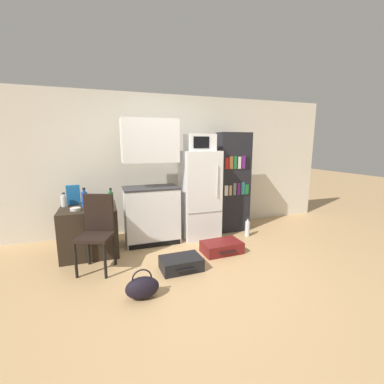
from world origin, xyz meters
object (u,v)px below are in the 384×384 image
Objects in this scene: bottle_amber_beer at (92,206)px; bottle_blue_soda at (85,199)px; kitchen_hutch at (151,188)px; chair at (97,226)px; side_table at (90,230)px; suitcase_small_flat at (222,247)px; microwave at (200,142)px; suitcase_large_flat at (181,263)px; handbag at (142,287)px; cereal_box at (73,195)px; water_bottle_front at (247,228)px; bottle_clear_short at (64,201)px; bottle_green_tall at (111,199)px; bowl at (75,209)px; bottle_ketchup_red at (100,202)px; refrigerator at (199,195)px; bookshelf at (233,183)px.

bottle_blue_soda reaches higher than bottle_amber_beer.
chair is at bearing -140.20° from kitchen_hutch.
bottle_blue_soda is (-0.04, 0.04, 0.48)m from side_table.
suitcase_small_flat is (1.81, -0.34, -0.71)m from bottle_amber_beer.
microwave is at bearing 2.01° from bottle_blue_soda.
suitcase_large_flat is 0.75m from handbag.
water_bottle_front is at bearing -8.76° from cereal_box.
kitchen_hutch is 9.58× the size of bottle_clear_short.
chair is at bearing 116.17° from handbag.
bowl is at bearing -179.46° from bottle_green_tall.
microwave is 1.55× the size of cereal_box.
cereal_box reaches higher than suitcase_small_flat.
suitcase_large_flat is 1.54× the size of water_bottle_front.
bottle_green_tall is (-0.64, -0.27, -0.09)m from kitchen_hutch.
bottle_ketchup_red is at bearing -19.09° from bottle_clear_short.
kitchen_hutch is 0.86m from refrigerator.
chair is at bearing -67.69° from cereal_box.
suitcase_large_flat is at bearing -1.24° from chair.
refrigerator is 1.44m from suitcase_large_flat.
handbag is (-1.31, -0.79, 0.04)m from suitcase_small_flat.
cereal_box is at bearing 143.60° from bottle_ketchup_red.
bottle_blue_soda is 0.79× the size of handbag.
water_bottle_front is at bearing -3.83° from side_table.
side_table is at bearing 44.08° from bowl.
kitchen_hutch is 12.05× the size of bottle_ketchup_red.
bottle_blue_soda reaches higher than side_table.
bottle_blue_soda is at bearing -174.88° from kitchen_hutch.
bookshelf is at bearing 9.83° from bottle_green_tall.
suitcase_large_flat is (-1.38, -1.21, -0.83)m from bookshelf.
cereal_box is 2.42m from suitcase_small_flat.
bottle_clear_short reaches higher than bottle_ketchup_red.
microwave reaches higher than refrigerator.
cereal_box is (-2.02, 0.16, 0.10)m from refrigerator.
microwave is 2.21× the size of bottle_clear_short.
bottle_amber_beer reaches higher than side_table.
bowl is (-1.12, -0.28, -0.20)m from kitchen_hutch.
bottle_amber_beer is at bearing 146.52° from suitcase_large_flat.
chair is (-1.68, -0.67, -0.18)m from refrigerator.
bottle_amber_beer is (-0.89, -0.45, -0.13)m from kitchen_hutch.
kitchen_hutch is 3.33× the size of suitcase_small_flat.
microwave is 1.04m from bookshelf.
bowl is 1.67m from suitcase_large_flat.
chair is 1.20m from suitcase_large_flat.
kitchen_hutch is 1.01m from bottle_amber_beer.
bottle_ketchup_red is at bearing -173.70° from bookshelf.
handbag is (0.61, -1.50, -0.71)m from bottle_blue_soda.
bottle_ketchup_red is 0.46× the size of handbag.
handbag is (0.78, -1.72, -0.74)m from cereal_box.
bottle_clear_short is at bearing -178.37° from bookshelf.
bookshelf is (0.71, 0.13, 0.16)m from refrigerator.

